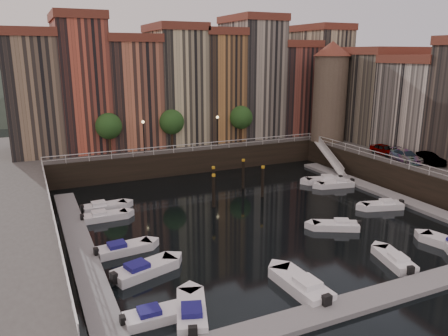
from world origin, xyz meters
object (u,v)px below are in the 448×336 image
gangway (330,156)px  boat_left_1 (144,270)px  boat_left_2 (123,249)px  car_c (406,157)px  boat_left_0 (157,315)px  mooring_pilings (234,183)px  car_a (384,150)px  car_b (430,159)px  corner_tower (330,90)px

gangway → boat_left_1: (-29.75, -17.65, -1.54)m
boat_left_2 → car_c: bearing=1.3°
boat_left_0 → mooring_pilings: bearing=53.2°
car_a → boat_left_1: bearing=-159.9°
boat_left_1 → car_c: (32.78, 7.83, 3.29)m
mooring_pilings → boat_left_0: (-13.97, -18.56, -1.32)m
mooring_pilings → boat_left_2: bearing=-147.7°
car_c → car_b: bearing=-39.7°
corner_tower → boat_left_1: (-32.65, -22.15, -9.81)m
mooring_pilings → boat_left_1: (-13.28, -12.87, -1.27)m
mooring_pilings → boat_left_0: bearing=-127.0°
car_b → car_c: bearing=150.1°
boat_left_0 → car_a: (33.79, 17.26, 3.33)m
corner_tower → boat_left_1: size_ratio=2.74×
boat_left_0 → boat_left_1: 5.73m
car_c → corner_tower: bearing=100.0°
gangway → boat_left_0: 38.39m
corner_tower → gangway: corner_tower is taller
boat_left_2 → car_a: bearing=7.4°
boat_left_2 → car_a: (33.68, 7.45, 3.32)m
gangway → mooring_pilings: gangway is taller
boat_left_0 → car_b: bearing=18.5°
mooring_pilings → boat_left_0: size_ratio=1.52×
boat_left_1 → corner_tower: bearing=17.0°
boat_left_0 → car_b: car_b is taller
boat_left_2 → car_b: bearing=-2.1°
corner_tower → mooring_pilings: bearing=-154.4°
mooring_pilings → boat_left_2: size_ratio=1.44×
mooring_pilings → car_b: size_ratio=1.58×
car_b → car_a: bearing=122.6°
corner_tower → boat_left_0: size_ratio=3.25×
mooring_pilings → car_b: car_b is taller
car_a → car_c: size_ratio=0.84×
corner_tower → car_a: 12.44m
car_a → car_c: (-0.32, -3.73, 0.01)m
corner_tower → boat_left_2: size_ratio=3.07×
gangway → mooring_pilings: size_ratio=1.29×
car_b → car_c: size_ratio=0.89×
gangway → car_c: 10.42m
corner_tower → boat_left_2: (-33.23, -18.03, -9.85)m
gangway → corner_tower: bearing=57.2°
boat_left_0 → boat_left_1: bearing=83.3°
boat_left_2 → car_b: (35.03, 1.79, 3.33)m
boat_left_0 → car_b: (35.14, 11.60, 3.35)m
gangway → mooring_pilings: 17.15m
gangway → boat_left_2: gangway is taller
gangway → car_b: car_b is taller
car_a → gangway: bearing=119.7°
gangway → car_a: car_a is taller
corner_tower → car_c: bearing=-89.5°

